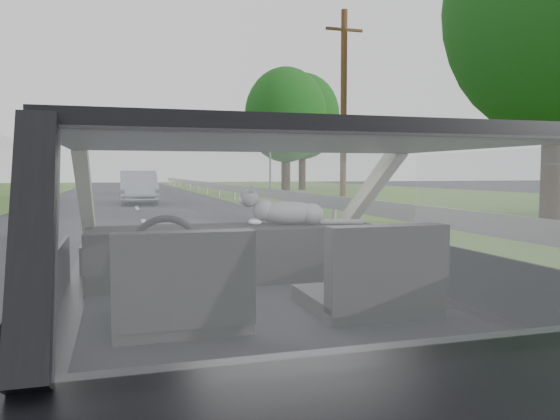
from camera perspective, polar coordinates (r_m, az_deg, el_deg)
subject_car at (r=2.48m, az=-1.66°, el=-9.42°), size 1.80×4.00×1.45m
dashboard at (r=3.06m, az=-4.68°, el=-4.50°), size 1.58×0.45×0.30m
driver_seat at (r=2.10m, az=-10.31°, el=-7.63°), size 0.50×0.72×0.42m
passenger_seat at (r=2.32m, az=9.86°, el=-6.50°), size 0.50×0.72×0.42m
steering_wheel at (r=2.70m, az=-11.75°, el=-4.19°), size 0.36×0.36×0.04m
cat at (r=3.12m, az=1.00°, el=-0.16°), size 0.53×0.28×0.23m
guardrail at (r=13.30m, az=5.24°, el=0.85°), size 0.05×90.00×0.32m
other_car at (r=23.32m, az=-14.57°, el=2.33°), size 1.65×4.15×1.36m
highway_sign at (r=28.33m, az=-1.03°, el=3.98°), size 0.45×1.02×2.61m
utility_pole at (r=21.66m, az=6.66°, el=10.48°), size 0.31×0.31×7.53m
tree_0 at (r=14.26m, az=26.92°, el=13.82°), size 6.53×6.53×7.68m
tree_2 at (r=30.06m, az=0.61°, el=7.97°), size 5.19×5.19×6.80m
tree_3 at (r=40.40m, az=2.34°, el=8.01°), size 6.59×6.59×8.29m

